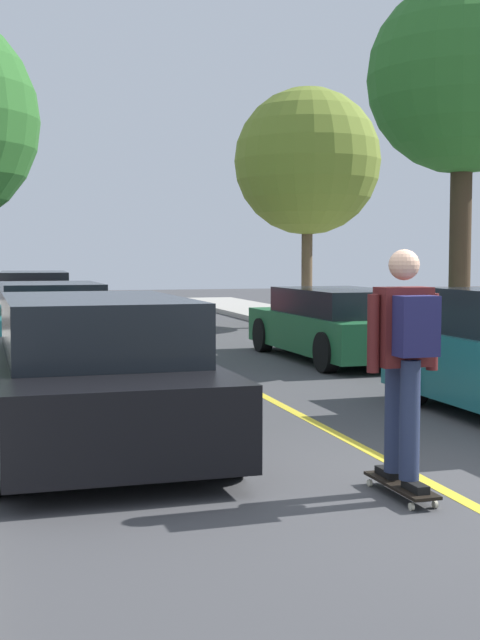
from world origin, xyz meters
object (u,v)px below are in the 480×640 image
parked_car_left_near (51,322)px  skateboard (401,485)px  street_tree_right_nearest (463,79)px  parked_car_left_far (34,300)px  skateboarder (405,351)px  street_tree_right_near (307,162)px  parked_car_right_near (338,324)px  parked_car_left_nearest (95,372)px

parked_car_left_near → skateboard: bearing=-78.1°
street_tree_right_nearest → skateboard: 10.03m
skateboard → parked_car_left_far: bearing=96.9°
skateboard → skateboarder: (0.00, -0.03, 1.02)m
skateboard → skateboarder: bearing=-88.4°
parked_car_left_far → street_tree_right_nearest: size_ratio=0.74×
street_tree_right_near → skateboarder: 16.15m
parked_car_left_far → skateboard: 16.81m
parked_car_right_near → parked_car_left_nearest: bearing=-130.3°
parked_car_left_near → parked_car_right_near: (4.82, -1.37, -0.03)m
street_tree_right_nearest → street_tree_right_near: size_ratio=1.07×
parked_car_left_near → parked_car_left_far: parked_car_left_far is taller
street_tree_right_nearest → parked_car_left_far: bearing=126.3°
parked_car_right_near → street_tree_right_near: (1.94, 6.90, 3.57)m
street_tree_right_nearest → parked_car_right_near: bearing=159.6°
skateboard → skateboarder: 1.02m
street_tree_right_near → parked_car_left_far: bearing=166.7°
parked_car_left_nearest → parked_car_left_near: parked_car_left_nearest is taller
parked_car_left_nearest → street_tree_right_near: street_tree_right_near is taller
parked_car_left_near → street_tree_right_nearest: (6.76, -2.09, 4.14)m
parked_car_left_near → street_tree_right_nearest: size_ratio=0.68×
parked_car_left_nearest → street_tree_right_nearest: 9.33m
skateboard → parked_car_left_near: bearing=101.9°
parked_car_left_far → parked_car_right_near: size_ratio=1.04×
parked_car_left_far → street_tree_right_near: street_tree_right_near is taller
parked_car_left_nearest → parked_car_left_far: bearing=90.0°
parked_car_left_near → skateboard: (2.01, -9.56, -0.57)m
skateboarder → parked_car_left_far: bearing=96.9°
parked_car_left_near → parked_car_right_near: 5.01m
parked_car_right_near → street_tree_right_near: 8.01m
parked_car_right_near → skateboard: size_ratio=5.36×
skateboard → parked_car_left_nearest: bearing=128.7°
parked_car_left_near → parked_car_left_far: size_ratio=0.92×
parked_car_left_nearest → street_tree_right_near: (6.76, 12.57, 3.50)m
skateboard → skateboarder: size_ratio=0.48×
parked_car_left_far → skateboarder: size_ratio=2.67×
parked_car_left_nearest → street_tree_right_nearest: bearing=36.2°
parked_car_left_far → skateboarder: 16.84m
parked_car_left_nearest → parked_car_left_near: size_ratio=1.06×
parked_car_left_nearest → parked_car_left_near: 7.05m
street_tree_right_near → parked_car_left_near: bearing=-140.7°
parked_car_right_near → street_tree_right_nearest: bearing=-20.4°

